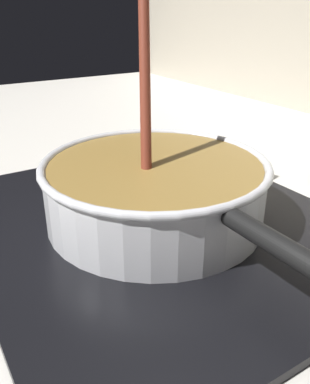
# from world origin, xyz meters

# --- Properties ---
(ground) EXTENTS (2.40, 1.60, 0.04)m
(ground) POSITION_xyz_m (0.00, 0.00, -0.02)
(ground) COLOR beige
(hob_plate) EXTENTS (0.56, 0.48, 0.01)m
(hob_plate) POSITION_xyz_m (0.06, 0.06, 0.01)
(hob_plate) COLOR black
(hob_plate) RESTS_ON ground
(burner_ring) EXTENTS (0.19, 0.19, 0.01)m
(burner_ring) POSITION_xyz_m (0.06, 0.06, 0.02)
(burner_ring) COLOR #592D0C
(burner_ring) RESTS_ON hob_plate
(spare_burner) EXTENTS (0.13, 0.13, 0.01)m
(spare_burner) POSITION_xyz_m (-0.12, 0.06, 0.01)
(spare_burner) COLOR #262628
(spare_burner) RESTS_ON hob_plate
(cooking_pan) EXTENTS (0.46, 0.31, 0.30)m
(cooking_pan) POSITION_xyz_m (0.06, 0.06, 0.06)
(cooking_pan) COLOR silver
(cooking_pan) RESTS_ON hob_plate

